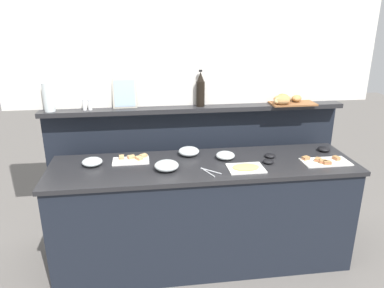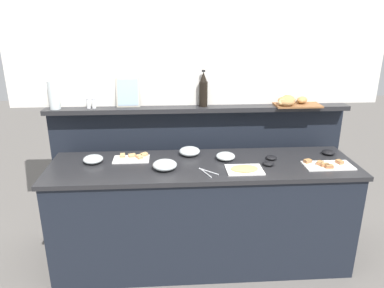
{
  "view_description": "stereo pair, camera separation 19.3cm",
  "coord_description": "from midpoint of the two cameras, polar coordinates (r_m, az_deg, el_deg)",
  "views": [
    {
      "loc": [
        -0.46,
        -2.65,
        2.03
      ],
      "look_at": [
        -0.08,
        0.1,
        1.05
      ],
      "focal_mm": 34.06,
      "sensor_mm": 36.0,
      "label": 1
    },
    {
      "loc": [
        -0.26,
        -2.67,
        2.03
      ],
      "look_at": [
        -0.08,
        0.1,
        1.05
      ],
      "focal_mm": 34.06,
      "sensor_mm": 36.0,
      "label": 2
    }
  ],
  "objects": [
    {
      "name": "glass_bowl_extra",
      "position": [
        3.0,
        7.12,
        -1.99
      ],
      "size": [
        0.15,
        0.15,
        0.06
      ],
      "color": "silver",
      "rests_on": "buffet_counter"
    },
    {
      "name": "bread_basket",
      "position": [
        3.37,
        16.81,
        6.38
      ],
      "size": [
        0.41,
        0.27,
        0.08
      ],
      "color": "brown",
      "rests_on": "back_ledge_unit"
    },
    {
      "name": "wine_bottle_dark",
      "position": [
        3.19,
        3.53,
        8.4
      ],
      "size": [
        0.08,
        0.08,
        0.32
      ],
      "color": "black",
      "rests_on": "back_ledge_unit"
    },
    {
      "name": "back_ledge_unit",
      "position": [
        3.47,
        2.51,
        -3.6
      ],
      "size": [
        2.67,
        0.22,
        1.27
      ],
      "color": "black",
      "rests_on": "ground_plane"
    },
    {
      "name": "water_carafe",
      "position": [
        3.28,
        -19.25,
        7.25
      ],
      "size": [
        0.09,
        0.09,
        0.24
      ],
      "primitive_type": "cylinder",
      "color": "silver",
      "rests_on": "back_ledge_unit"
    },
    {
      "name": "glass_bowl_small",
      "position": [
        3.07,
        1.42,
        -1.21
      ],
      "size": [
        0.18,
        0.18,
        0.07
      ],
      "color": "silver",
      "rests_on": "buffet_counter"
    },
    {
      "name": "condiment_bowl_cream",
      "position": [
        2.95,
        13.71,
        -3.0
      ],
      "size": [
        0.09,
        0.09,
        0.03
      ],
      "primitive_type": "ellipsoid",
      "color": "black",
      "rests_on": "buffet_counter"
    },
    {
      "name": "sandwich_platter_front",
      "position": [
        3.02,
        -7.52,
        -2.21
      ],
      "size": [
        0.29,
        0.17,
        0.04
      ],
      "color": "white",
      "rests_on": "buffet_counter"
    },
    {
      "name": "cold_cuts_platter",
      "position": [
        2.82,
        10.16,
        -3.94
      ],
      "size": [
        0.28,
        0.21,
        0.02
      ],
      "color": "white",
      "rests_on": "buffet_counter"
    },
    {
      "name": "ground_plane",
      "position": [
        3.86,
        2.22,
        -12.26
      ],
      "size": [
        12.0,
        12.0,
        0.0
      ],
      "primitive_type": "plane",
      "color": "slate"
    },
    {
      "name": "glass_bowl_large",
      "position": [
        2.99,
        -13.45,
        -2.4
      ],
      "size": [
        0.16,
        0.16,
        0.06
      ],
      "color": "silver",
      "rests_on": "buffet_counter"
    },
    {
      "name": "salt_shaker",
      "position": [
        3.23,
        -14.26,
        6.16
      ],
      "size": [
        0.03,
        0.03,
        0.09
      ],
      "color": "white",
      "rests_on": "back_ledge_unit"
    },
    {
      "name": "serving_tongs",
      "position": [
        2.75,
        4.3,
        -4.42
      ],
      "size": [
        0.14,
        0.17,
        0.01
      ],
      "color": "#B7BABF",
      "rests_on": "buffet_counter"
    },
    {
      "name": "glass_bowl_medium",
      "position": [
        2.79,
        -2.31,
        -3.38
      ],
      "size": [
        0.19,
        0.19,
        0.07
      ],
      "color": "silver",
      "rests_on": "buffet_counter"
    },
    {
      "name": "buffet_counter",
      "position": [
        3.11,
        3.48,
        -10.9
      ],
      "size": [
        2.45,
        0.67,
        0.91
      ],
      "color": "black",
      "rests_on": "ground_plane"
    },
    {
      "name": "framed_picture",
      "position": [
        3.21,
        -8.3,
        7.98
      ],
      "size": [
        0.2,
        0.06,
        0.25
      ],
      "color": "#B2AD9E",
      "rests_on": "back_ledge_unit"
    },
    {
      "name": "sandwich_platter_rear",
      "position": [
        3.08,
        22.08,
        -3.08
      ],
      "size": [
        0.38,
        0.19,
        0.04
      ],
      "color": "white",
      "rests_on": "buffet_counter"
    },
    {
      "name": "pepper_shaker",
      "position": [
        3.22,
        -13.49,
        6.2
      ],
      "size": [
        0.03,
        0.03,
        0.09
      ],
      "color": "white",
      "rests_on": "back_ledge_unit"
    },
    {
      "name": "upper_wall_panel",
      "position": [
        3.22,
        2.81,
        17.84
      ],
      "size": [
        3.27,
        0.08,
        1.33
      ],
      "primitive_type": "cube",
      "color": "white",
      "rests_on": "back_ledge_unit"
    },
    {
      "name": "condiment_bowl_dark",
      "position": [
        3.08,
        14.08,
        -2.1
      ],
      "size": [
        0.09,
        0.09,
        0.03
      ],
      "primitive_type": "ellipsoid",
      "color": "black",
      "rests_on": "buffet_counter"
    },
    {
      "name": "condiment_bowl_red",
      "position": [
        3.34,
        22.14,
        -1.23
      ],
      "size": [
        0.11,
        0.11,
        0.04
      ],
      "primitive_type": "ellipsoid",
      "color": "black",
      "rests_on": "buffet_counter"
    }
  ]
}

